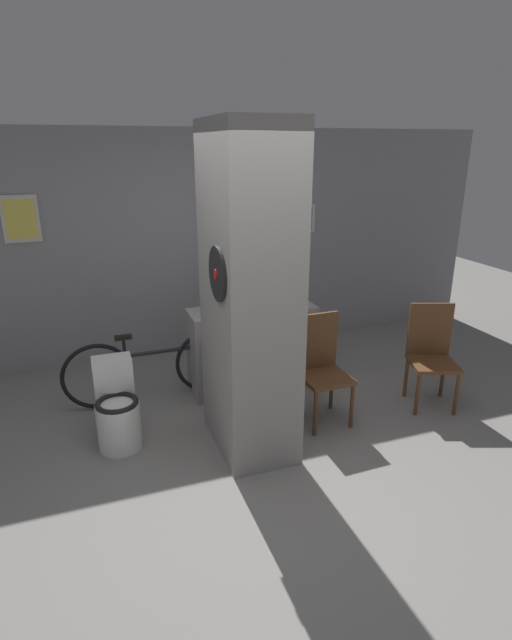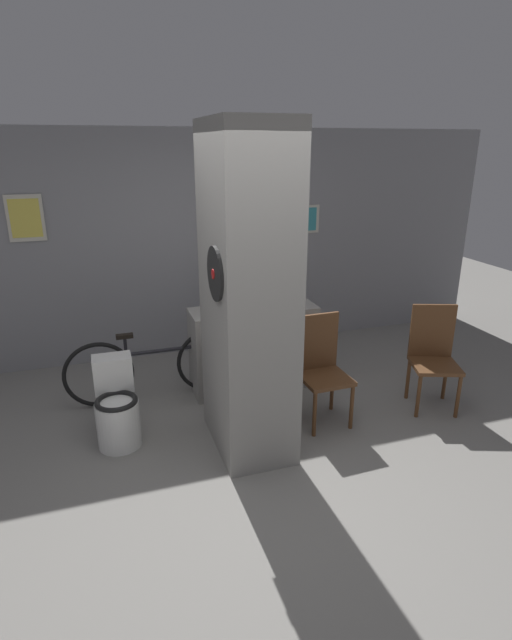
{
  "view_description": "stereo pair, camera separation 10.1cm",
  "coord_description": "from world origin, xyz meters",
  "px_view_note": "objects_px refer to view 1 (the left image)",
  "views": [
    {
      "loc": [
        -1.07,
        -3.06,
        2.42
      ],
      "look_at": [
        0.33,
        0.86,
        0.95
      ],
      "focal_mm": 28.0,
      "sensor_mm": 36.0,
      "label": 1
    },
    {
      "loc": [
        -0.97,
        -3.09,
        2.42
      ],
      "look_at": [
        0.33,
        0.86,
        0.95
      ],
      "focal_mm": 28.0,
      "sensor_mm": 36.0,
      "label": 2
    }
  ],
  "objects_px": {
    "chair_near_pillar": "(321,365)",
    "bottle_tall": "(224,302)",
    "toilet": "(117,411)",
    "chair_by_doorway": "(431,352)",
    "bicycle": "(155,367)"
  },
  "relations": [
    {
      "from": "chair_near_pillar",
      "to": "bottle_tall",
      "type": "height_order",
      "value": "bottle_tall"
    },
    {
      "from": "toilet",
      "to": "bottle_tall",
      "type": "height_order",
      "value": "bottle_tall"
    },
    {
      "from": "bottle_tall",
      "to": "chair_by_doorway",
      "type": "bearing_deg",
      "value": -25.91
    },
    {
      "from": "bicycle",
      "to": "bottle_tall",
      "type": "relative_size",
      "value": 6.72
    },
    {
      "from": "toilet",
      "to": "chair_near_pillar",
      "type": "height_order",
      "value": "chair_near_pillar"
    },
    {
      "from": "chair_near_pillar",
      "to": "chair_by_doorway",
      "type": "xyz_separation_m",
      "value": [
        1.14,
        -0.09,
        0.0
      ]
    },
    {
      "from": "chair_near_pillar",
      "to": "chair_by_doorway",
      "type": "bearing_deg",
      "value": -5.99
    },
    {
      "from": "bicycle",
      "to": "chair_by_doorway",
      "type": "bearing_deg",
      "value": -20.67
    },
    {
      "from": "bottle_tall",
      "to": "bicycle",
      "type": "bearing_deg",
      "value": 174.47
    },
    {
      "from": "toilet",
      "to": "bicycle",
      "type": "height_order",
      "value": "same"
    },
    {
      "from": "toilet",
      "to": "chair_by_doorway",
      "type": "relative_size",
      "value": 0.73
    },
    {
      "from": "chair_by_doorway",
      "to": "bicycle",
      "type": "distance_m",
      "value": 2.69
    },
    {
      "from": "toilet",
      "to": "chair_near_pillar",
      "type": "bearing_deg",
      "value": -5.73
    },
    {
      "from": "chair_by_doorway",
      "to": "bottle_tall",
      "type": "height_order",
      "value": "bottle_tall"
    },
    {
      "from": "chair_by_doorway",
      "to": "bicycle",
      "type": "xyz_separation_m",
      "value": [
        -2.52,
        0.95,
        -0.18
      ]
    }
  ]
}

